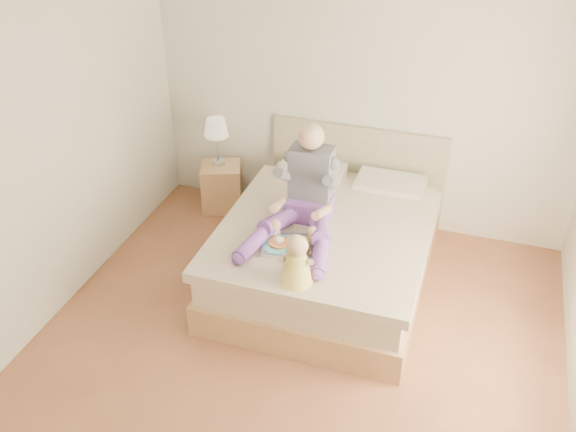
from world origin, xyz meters
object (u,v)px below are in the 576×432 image
(adult, at_px, (305,198))
(tray, at_px, (290,244))
(nightstand, at_px, (222,187))
(bed, at_px, (330,244))
(baby, at_px, (297,263))

(adult, relative_size, tray, 2.12)
(nightstand, bearing_deg, adult, -58.52)
(bed, distance_m, adult, 0.61)
(tray, xyz_separation_m, baby, (0.18, -0.39, 0.14))
(adult, height_order, tray, adult)
(nightstand, distance_m, baby, 2.21)
(bed, relative_size, baby, 5.40)
(bed, distance_m, tray, 0.66)
(adult, height_order, baby, adult)
(bed, bearing_deg, tray, -109.73)
(nightstand, height_order, tray, tray)
(tray, bearing_deg, bed, 57.23)
(bed, height_order, baby, baby)
(bed, height_order, adult, adult)
(nightstand, bearing_deg, baby, -71.19)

